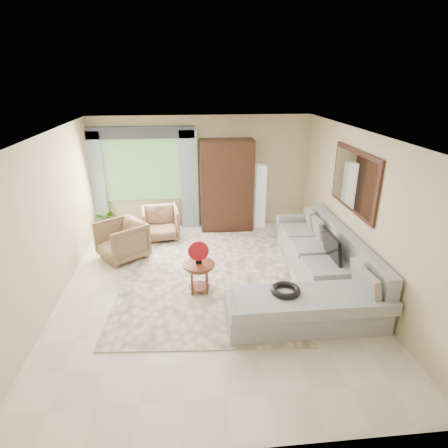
{
  "coord_description": "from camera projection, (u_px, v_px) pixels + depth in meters",
  "views": [
    {
      "loc": [
        -0.34,
        -5.55,
        3.41
      ],
      "look_at": [
        0.25,
        0.35,
        1.05
      ],
      "focal_mm": 30.0,
      "sensor_mm": 36.0,
      "label": 1
    }
  ],
  "objects": [
    {
      "name": "armoire",
      "position": [
        227.0,
        186.0,
        8.6
      ],
      "size": [
        1.2,
        0.55,
        2.1
      ],
      "primitive_type": "cube",
      "color": "black",
      "rests_on": "ground"
    },
    {
      "name": "potted_plant",
      "position": [
        109.0,
        220.0,
        8.64
      ],
      "size": [
        0.65,
        0.6,
        0.59
      ],
      "primitive_type": "imported",
      "rotation": [
        0.0,
        0.0,
        -0.32
      ],
      "color": "#999999",
      "rests_on": "ground"
    },
    {
      "name": "curtain_right",
      "position": [
        189.0,
        181.0,
        8.63
      ],
      "size": [
        0.4,
        0.08,
        2.3
      ],
      "primitive_type": "cube",
      "color": "#9EB7CC",
      "rests_on": "ground"
    },
    {
      "name": "sectional_sofa",
      "position": [
        317.0,
        274.0,
        6.32
      ],
      "size": [
        2.3,
        3.46,
        0.9
      ],
      "color": "#A9ABB2",
      "rests_on": "ground"
    },
    {
      "name": "garden_hose",
      "position": [
        286.0,
        290.0,
        5.36
      ],
      "size": [
        0.43,
        0.43,
        0.09
      ],
      "primitive_type": "torus",
      "color": "black",
      "rests_on": "sectional_sofa"
    },
    {
      "name": "armchair_right",
      "position": [
        161.0,
        223.0,
        8.3
      ],
      "size": [
        0.85,
        0.87,
        0.71
      ],
      "primitive_type": "imported",
      "rotation": [
        0.0,
        0.0,
        0.13
      ],
      "color": "#8F654E",
      "rests_on": "ground"
    },
    {
      "name": "wall_mirror",
      "position": [
        354.0,
        181.0,
        6.33
      ],
      "size": [
        0.05,
        1.7,
        1.05
      ],
      "color": "black",
      "rests_on": "wall_right"
    },
    {
      "name": "floor_lamp",
      "position": [
        260.0,
        196.0,
        8.84
      ],
      "size": [
        0.24,
        0.24,
        1.5
      ],
      "primitive_type": "cube",
      "color": "silver",
      "rests_on": "ground"
    },
    {
      "name": "area_rug",
      "position": [
        208.0,
        276.0,
        6.82
      ],
      "size": [
        3.28,
        4.21,
        0.02
      ],
      "primitive_type": "cube",
      "rotation": [
        0.0,
        0.0,
        -0.07
      ],
      "color": "#F3DFC0",
      "rests_on": "ground"
    },
    {
      "name": "red_disc",
      "position": [
        198.0,
        251.0,
        6.06
      ],
      "size": [
        0.34,
        0.05,
        0.34
      ],
      "primitive_type": "cylinder",
      "rotation": [
        1.57,
        0.0,
        0.06
      ],
      "color": "#A8101B",
      "rests_on": "coffee_table"
    },
    {
      "name": "tv_screen",
      "position": [
        332.0,
        246.0,
        6.33
      ],
      "size": [
        0.14,
        0.74,
        0.48
      ],
      "primitive_type": "cube",
      "rotation": [
        0.0,
        -0.17,
        0.0
      ],
      "color": "black",
      "rests_on": "sectional_sofa"
    },
    {
      "name": "curtain_left",
      "position": [
        96.0,
        183.0,
        8.44
      ],
      "size": [
        0.4,
        0.08,
        2.3
      ],
      "primitive_type": "cube",
      "color": "#9EB7CC",
      "rests_on": "ground"
    },
    {
      "name": "valance",
      "position": [
        139.0,
        133.0,
        8.15
      ],
      "size": [
        2.4,
        0.12,
        0.26
      ],
      "primitive_type": "cube",
      "color": "#1E232D",
      "rests_on": "wall_back"
    },
    {
      "name": "coffee_table",
      "position": [
        199.0,
        277.0,
        6.24
      ],
      "size": [
        0.53,
        0.53,
        0.53
      ],
      "rotation": [
        0.0,
        0.0,
        0.23
      ],
      "color": "#501D15",
      "rests_on": "ground"
    },
    {
      "name": "ground",
      "position": [
        212.0,
        289.0,
        6.42
      ],
      "size": [
        6.0,
        6.0,
        0.0
      ],
      "primitive_type": "plane",
      "color": "silver",
      "rests_on": "ground"
    },
    {
      "name": "window",
      "position": [
        143.0,
        170.0,
        8.53
      ],
      "size": [
        1.8,
        0.04,
        1.4
      ],
      "primitive_type": "cube",
      "color": "#669E59",
      "rests_on": "wall_back"
    },
    {
      "name": "armchair_left",
      "position": [
        122.0,
        240.0,
        7.38
      ],
      "size": [
        1.16,
        1.15,
        0.76
      ],
      "primitive_type": "imported",
      "rotation": [
        0.0,
        0.0,
        -0.94
      ],
      "color": "olive",
      "rests_on": "ground"
    }
  ]
}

